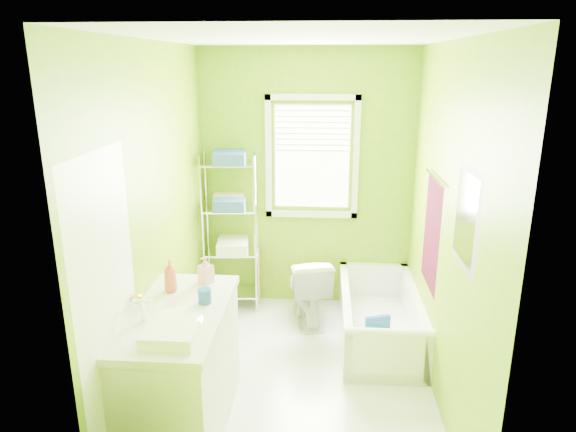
# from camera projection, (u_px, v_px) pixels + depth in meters

# --- Properties ---
(ground) EXTENTS (2.90, 2.90, 0.00)m
(ground) POSITION_uv_depth(u_px,v_px,m) (298.00, 379.00, 4.13)
(ground) COLOR silver
(ground) RESTS_ON ground
(room_envelope) EXTENTS (2.14, 2.94, 2.62)m
(room_envelope) POSITION_uv_depth(u_px,v_px,m) (299.00, 193.00, 3.69)
(room_envelope) COLOR #669107
(room_envelope) RESTS_ON ground
(window) EXTENTS (0.92, 0.05, 1.22)m
(window) POSITION_uv_depth(u_px,v_px,m) (312.00, 151.00, 5.02)
(window) COLOR white
(window) RESTS_ON ground
(door) EXTENTS (0.09, 0.80, 2.00)m
(door) POSITION_uv_depth(u_px,v_px,m) (111.00, 323.00, 2.96)
(door) COLOR white
(door) RESTS_ON ground
(right_wall_decor) EXTENTS (0.04, 1.48, 1.17)m
(right_wall_decor) POSITION_uv_depth(u_px,v_px,m) (444.00, 227.00, 3.66)
(right_wall_decor) COLOR #46081A
(right_wall_decor) RESTS_ON ground
(bathtub) EXTENTS (0.69, 1.48, 0.48)m
(bathtub) POSITION_uv_depth(u_px,v_px,m) (379.00, 324.00, 4.69)
(bathtub) COLOR white
(bathtub) RESTS_ON ground
(toilet) EXTENTS (0.52, 0.74, 0.69)m
(toilet) POSITION_uv_depth(u_px,v_px,m) (307.00, 288.00, 4.98)
(toilet) COLOR white
(toilet) RESTS_ON ground
(vanity) EXTENTS (0.61, 1.19, 1.13)m
(vanity) POSITION_uv_depth(u_px,v_px,m) (181.00, 368.00, 3.45)
(vanity) COLOR silver
(vanity) RESTS_ON ground
(wire_shelf_unit) EXTENTS (0.57, 0.46, 1.63)m
(wire_shelf_unit) POSITION_uv_depth(u_px,v_px,m) (232.00, 214.00, 5.12)
(wire_shelf_unit) COLOR silver
(wire_shelf_unit) RESTS_ON ground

